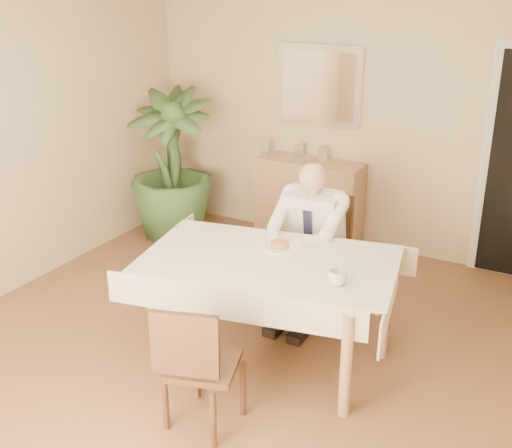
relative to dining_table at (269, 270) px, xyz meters
The scene contains 16 objects.
room 0.70m from the dining_table, 117.77° to the right, with size 5.00×5.02×2.60m.
mirror 2.45m from the dining_table, 105.85° to the left, with size 0.86×0.04×0.76m.
dining_table is the anchor object (origin of this frame).
chair_far 0.90m from the dining_table, 90.00° to the left, with size 0.46×0.46×0.93m.
chair_near 0.93m from the dining_table, 89.66° to the right, with size 0.49×0.50×0.83m.
seated_man 0.59m from the dining_table, 90.00° to the left, with size 0.48×0.72×1.24m.
plate 0.22m from the dining_table, 94.90° to the left, with size 0.26×0.26×0.02m, color white.
food 0.23m from the dining_table, 94.90° to the left, with size 0.14×0.14×0.06m, color olive.
knife 0.17m from the dining_table, 80.09° to the left, with size 0.01×0.01×0.13m, color silver.
fork 0.18m from the dining_table, 112.92° to the left, with size 0.01×0.01×0.13m, color silver.
coffee_mug 0.58m from the dining_table, 13.70° to the right, with size 0.11×0.11×0.09m, color white.
sideboard 2.16m from the dining_table, 106.94° to the left, with size 1.05×0.36×0.84m, color tan.
photo_frame_left 2.39m from the dining_table, 118.77° to the left, with size 0.10×0.02×0.14m, color silver.
photo_frame_center 2.24m from the dining_table, 110.23° to the left, with size 0.10×0.02×0.14m, color silver.
photo_frame_right 2.17m from the dining_table, 103.83° to the left, with size 0.10×0.02×0.14m, color silver.
potted_palm 2.45m from the dining_table, 141.33° to the left, with size 0.84×0.84×1.50m, color #2F4F25.
Camera 1 is at (1.96, -3.21, 2.55)m, focal length 45.00 mm.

